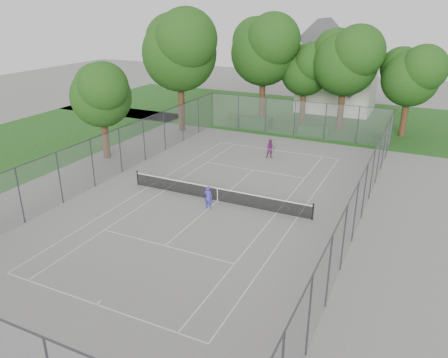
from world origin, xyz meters
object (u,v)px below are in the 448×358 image
at_px(tennis_net, 217,194).
at_px(girl_player, 208,197).
at_px(woman_player, 271,149).
at_px(house, 338,75).

relative_size(tennis_net, girl_player, 8.51).
bearing_deg(tennis_net, girl_player, -92.56).
xyz_separation_m(girl_player, woman_player, (0.25, 10.88, 0.06)).
distance_m(house, girl_player, 31.30).
bearing_deg(house, woman_player, -92.95).
relative_size(house, girl_player, 7.02).
height_order(tennis_net, woman_player, woman_player).
bearing_deg(girl_player, house, -90.02).
xyz_separation_m(house, girl_player, (-1.29, -31.08, -3.52)).
bearing_deg(woman_player, tennis_net, -114.42).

